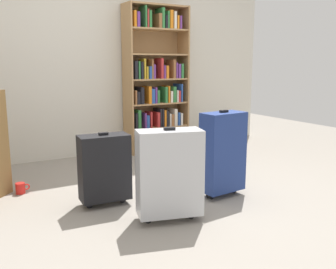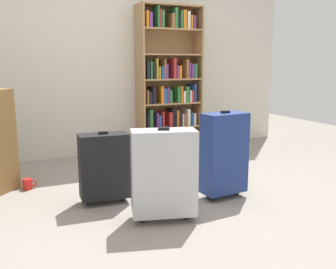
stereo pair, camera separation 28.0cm
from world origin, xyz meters
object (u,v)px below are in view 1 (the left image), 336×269
at_px(mug, 21,188).
at_px(bookshelf, 155,78).
at_px(suitcase_navy_blue, 223,152).
at_px(suitcase_silver, 169,173).
at_px(suitcase_black, 104,168).
at_px(storage_box, 169,147).

bearing_deg(mug, bookshelf, 26.32).
bearing_deg(mug, suitcase_navy_blue, -31.53).
bearing_deg(suitcase_silver, mug, 126.44).
bearing_deg(bookshelf, suitcase_navy_blue, -100.14).
xyz_separation_m(bookshelf, suitcase_navy_blue, (-0.32, -1.81, -0.54)).
distance_m(bookshelf, suitcase_silver, 2.32).
bearing_deg(suitcase_black, bookshelf, 50.15).
xyz_separation_m(mug, suitcase_navy_blue, (1.49, -0.91, 0.34)).
bearing_deg(mug, storage_box, 14.64).
height_order(suitcase_silver, suitcase_black, suitcase_silver).
xyz_separation_m(storage_box, suitcase_navy_blue, (-0.27, -1.37, 0.26)).
bearing_deg(storage_box, suitcase_black, -138.27).
distance_m(suitcase_black, suitcase_navy_blue, 0.99).
bearing_deg(suitcase_navy_blue, storage_box, 78.97).
xyz_separation_m(storage_box, suitcase_black, (-1.21, -1.08, 0.18)).
bearing_deg(suitcase_navy_blue, bookshelf, 79.86).
bearing_deg(suitcase_black, mug, 131.38).
relative_size(storage_box, suitcase_black, 0.81).
bearing_deg(bookshelf, suitcase_silver, -115.55).
bearing_deg(suitcase_navy_blue, mug, 148.47).
relative_size(mug, storage_box, 0.25).
bearing_deg(suitcase_black, suitcase_silver, -60.43).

